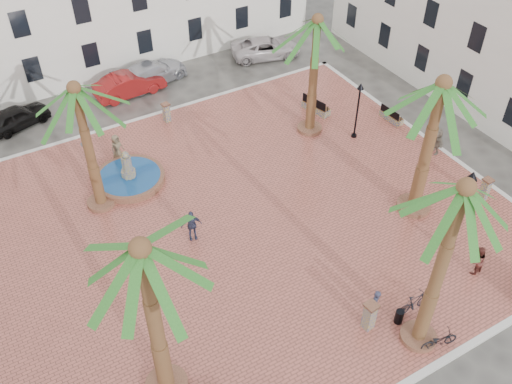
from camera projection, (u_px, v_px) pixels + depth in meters
ground at (239, 223)px, 28.54m from camera, size 120.00×120.00×0.00m
plaza at (239, 221)px, 28.49m from camera, size 26.00×22.00×0.15m
kerb_n at (154, 115)px, 35.62m from camera, size 26.30×0.30×0.16m
kerb_e at (433, 144)px, 33.38m from camera, size 0.30×22.30×0.16m
building_east at (511, 33)px, 34.38m from camera, size 7.40×26.40×9.00m
fountain at (129, 177)px, 30.56m from camera, size 3.78×3.78×1.95m
palm_nw at (77, 103)px, 25.34m from camera, size 4.75×4.75×7.20m
palm_sw at (144, 268)px, 17.19m from camera, size 5.28×5.28×8.02m
palm_s at (460, 207)px, 18.44m from camera, size 4.83×4.83×8.49m
palm_e at (439, 101)px, 24.93m from camera, size 5.55×5.55×7.66m
palm_ne at (317, 34)px, 30.24m from camera, size 4.84×4.84×7.32m
bench_e at (391, 117)px, 34.94m from camera, size 0.60×1.66×0.86m
bench_ne at (316, 107)px, 35.64m from camera, size 1.05×2.03×1.02m
lamppost_s at (466, 197)px, 25.27m from camera, size 0.48×0.48×4.44m
lamppost_e at (359, 101)px, 32.19m from camera, size 0.39×0.39×3.60m
bollard_se at (370, 316)px, 23.19m from camera, size 0.58×0.58×1.46m
bollard_n at (166, 112)px, 34.57m from camera, size 0.52×0.52×1.25m
bollard_e at (485, 189)px, 29.19m from camera, size 0.50×0.50×1.32m
litter_bin at (399, 317)px, 23.65m from camera, size 0.36×0.36×0.69m
cyclist_a at (375, 304)px, 23.62m from camera, size 0.64×0.50×1.55m
bicycle_a at (439, 340)px, 22.70m from camera, size 1.69×0.89×0.84m
cyclist_b at (477, 261)px, 25.41m from camera, size 0.79×0.64×1.54m
bicycle_b at (414, 303)px, 23.99m from camera, size 1.71×0.54×1.02m
pedestrian_fountain_a at (117, 147)px, 31.66m from camera, size 0.92×0.79×1.59m
pedestrian_fountain_b at (192, 225)px, 26.98m from camera, size 1.06×0.63×1.69m
pedestrian_north at (88, 153)px, 31.20m from camera, size 1.02×1.26×1.70m
pedestrian_east at (437, 141)px, 32.12m from camera, size 0.85×1.55×1.60m
car_black at (16, 117)px, 34.40m from camera, size 4.29×2.65×1.36m
car_red at (129, 84)px, 37.10m from camera, size 4.73×1.91×1.53m
car_silver at (151, 73)px, 38.23m from camera, size 5.52×3.20×1.51m
car_white at (266, 48)px, 41.04m from camera, size 5.45×3.56×1.39m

